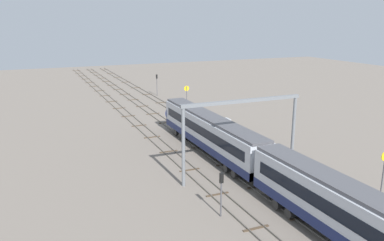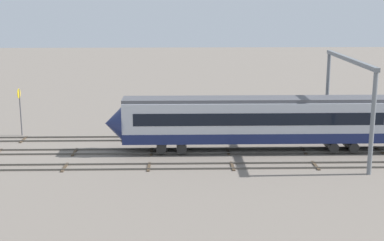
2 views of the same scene
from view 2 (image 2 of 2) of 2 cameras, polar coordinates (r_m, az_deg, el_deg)
ground_plane at (r=50.64m, az=3.69°, el=-3.19°), size 203.16×203.16×0.00m
track_near_foreground at (r=55.01m, az=3.27°, el=-1.80°), size 187.16×2.40×0.16m
track_with_train at (r=50.62m, az=3.69°, el=-3.11°), size 187.16×2.40×0.16m
track_middle at (r=46.26m, az=4.18°, el=-4.66°), size 187.16×2.40×0.16m
overhead_gantry at (r=51.26m, az=15.75°, el=3.57°), size 0.40×14.00×8.51m
speed_sign_mid_trackside at (r=58.17m, az=-17.25°, el=1.57°), size 0.14×0.98×4.79m
relay_cabinet at (r=57.56m, az=-3.68°, el=-0.39°), size 1.43×0.79×1.63m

